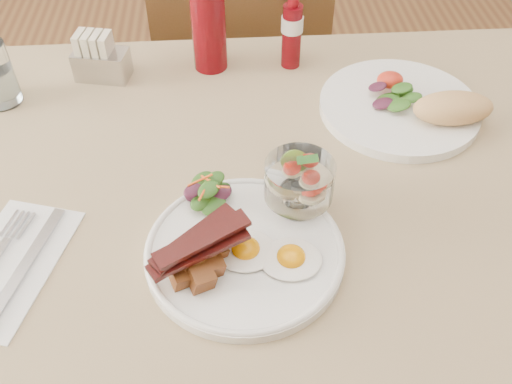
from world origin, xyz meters
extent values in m
cylinder|color=brown|center=(-0.59, 0.36, 0.35)|extent=(0.06, 0.06, 0.71)
cylinder|color=brown|center=(0.59, 0.36, 0.35)|extent=(0.06, 0.06, 0.71)
cube|color=brown|center=(0.00, 0.00, 0.73)|extent=(1.30, 0.85, 0.04)
cube|color=tan|center=(0.00, 0.00, 0.75)|extent=(1.33, 0.88, 0.00)
cylinder|color=brown|center=(-0.18, 0.57, 0.23)|extent=(0.04, 0.04, 0.45)
cylinder|color=brown|center=(0.18, 0.57, 0.23)|extent=(0.04, 0.04, 0.45)
cylinder|color=brown|center=(-0.18, 0.93, 0.23)|extent=(0.04, 0.04, 0.45)
cylinder|color=brown|center=(0.18, 0.93, 0.23)|extent=(0.04, 0.04, 0.45)
cube|color=brown|center=(0.00, 0.75, 0.47)|extent=(0.42, 0.42, 0.03)
cube|color=brown|center=(0.00, 0.55, 0.70)|extent=(0.42, 0.03, 0.46)
cylinder|color=white|center=(-0.03, -0.15, 0.76)|extent=(0.28, 0.28, 0.02)
ellipsoid|color=white|center=(0.03, -0.17, 0.77)|extent=(0.11, 0.10, 0.01)
ellipsoid|color=#FF9605|center=(0.03, -0.17, 0.78)|extent=(0.04, 0.04, 0.02)
ellipsoid|color=white|center=(-0.03, -0.15, 0.77)|extent=(0.11, 0.10, 0.01)
ellipsoid|color=#FF9605|center=(-0.03, -0.15, 0.78)|extent=(0.04, 0.04, 0.02)
cube|color=brown|center=(-0.10, -0.17, 0.78)|extent=(0.03, 0.03, 0.03)
cube|color=brown|center=(-0.08, -0.18, 0.78)|extent=(0.03, 0.03, 0.03)
cube|color=brown|center=(-0.11, -0.20, 0.78)|extent=(0.03, 0.03, 0.03)
cube|color=brown|center=(-0.07, -0.16, 0.78)|extent=(0.03, 0.03, 0.03)
cube|color=brown|center=(-0.09, -0.20, 0.78)|extent=(0.03, 0.03, 0.03)
cube|color=brown|center=(-0.12, -0.17, 0.78)|extent=(0.03, 0.03, 0.03)
cube|color=brown|center=(-0.08, -0.17, 0.80)|extent=(0.03, 0.03, 0.03)
cube|color=brown|center=(-0.10, -0.18, 0.80)|extent=(0.03, 0.03, 0.03)
cube|color=#490F0C|center=(-0.10, -0.17, 0.81)|extent=(0.13, 0.09, 0.01)
cube|color=#490F0C|center=(-0.09, -0.18, 0.81)|extent=(0.13, 0.08, 0.01)
cube|color=#490F0C|center=(-0.09, -0.17, 0.82)|extent=(0.12, 0.11, 0.01)
cube|color=#490F0C|center=(-0.08, -0.18, 0.83)|extent=(0.13, 0.09, 0.01)
ellipsoid|color=#1C4512|center=(-0.08, -0.06, 0.77)|extent=(0.05, 0.03, 0.01)
ellipsoid|color=#1C4512|center=(-0.06, -0.04, 0.78)|extent=(0.04, 0.03, 0.01)
ellipsoid|color=#3E1326|center=(-0.10, -0.04, 0.78)|extent=(0.04, 0.03, 0.01)
ellipsoid|color=#1C4512|center=(-0.07, -0.07, 0.78)|extent=(0.04, 0.03, 0.01)
ellipsoid|color=#1C4512|center=(-0.09, -0.07, 0.79)|extent=(0.04, 0.03, 0.01)
ellipsoid|color=#3E1326|center=(-0.06, -0.06, 0.79)|extent=(0.03, 0.03, 0.01)
ellipsoid|color=#1C4512|center=(-0.09, -0.03, 0.79)|extent=(0.04, 0.03, 0.01)
ellipsoid|color=#1C4512|center=(-0.07, -0.04, 0.80)|extent=(0.04, 0.03, 0.01)
ellipsoid|color=#3E1326|center=(-0.10, -0.06, 0.80)|extent=(0.03, 0.02, 0.01)
ellipsoid|color=#1C4512|center=(-0.08, -0.06, 0.80)|extent=(0.04, 0.03, 0.01)
cylinder|color=#FF611A|center=(-0.07, -0.05, 0.81)|extent=(0.03, 0.03, 0.01)
cylinder|color=#FF611A|center=(-0.09, -0.05, 0.81)|extent=(0.04, 0.02, 0.01)
cylinder|color=#FF611A|center=(-0.07, -0.06, 0.81)|extent=(0.04, 0.01, 0.01)
cylinder|color=#FF611A|center=(-0.08, -0.07, 0.81)|extent=(0.02, 0.04, 0.01)
cylinder|color=white|center=(0.05, -0.07, 0.77)|extent=(0.05, 0.05, 0.01)
cylinder|color=white|center=(0.05, -0.07, 0.79)|extent=(0.02, 0.02, 0.02)
cylinder|color=white|center=(0.05, -0.07, 0.82)|extent=(0.10, 0.10, 0.06)
cylinder|color=#FFEBB4|center=(0.04, -0.06, 0.81)|extent=(0.03, 0.03, 0.01)
cylinder|color=#FFEBB4|center=(0.06, -0.09, 0.82)|extent=(0.03, 0.03, 0.01)
cylinder|color=#FFEBB4|center=(0.06, -0.06, 0.82)|extent=(0.03, 0.03, 0.01)
cylinder|color=#70A432|center=(0.05, -0.06, 0.84)|extent=(0.04, 0.04, 0.01)
cone|color=red|center=(0.06, -0.09, 0.85)|extent=(0.03, 0.03, 0.03)
cone|color=red|center=(0.04, -0.07, 0.85)|extent=(0.03, 0.03, 0.03)
cone|color=red|center=(0.06, -0.06, 0.85)|extent=(0.03, 0.03, 0.03)
ellipsoid|color=#317429|center=(0.06, -0.08, 0.87)|extent=(0.02, 0.01, 0.00)
ellipsoid|color=#317429|center=(0.07, -0.08, 0.87)|extent=(0.02, 0.01, 0.00)
cylinder|color=white|center=(0.27, 0.17, 0.76)|extent=(0.29, 0.29, 0.02)
ellipsoid|color=#1C4512|center=(0.25, 0.17, 0.78)|extent=(0.05, 0.04, 0.01)
ellipsoid|color=#1C4512|center=(0.28, 0.19, 0.78)|extent=(0.04, 0.03, 0.01)
ellipsoid|color=#3E1326|center=(0.23, 0.15, 0.78)|extent=(0.04, 0.03, 0.01)
ellipsoid|color=#1C4512|center=(0.26, 0.14, 0.79)|extent=(0.05, 0.04, 0.01)
ellipsoid|color=#1C4512|center=(0.28, 0.16, 0.79)|extent=(0.04, 0.03, 0.01)
ellipsoid|color=#3E1326|center=(0.23, 0.19, 0.79)|extent=(0.04, 0.03, 0.01)
ellipsoid|color=#1C4512|center=(0.27, 0.18, 0.79)|extent=(0.04, 0.03, 0.01)
ellipsoid|color=red|center=(0.26, 0.21, 0.78)|extent=(0.05, 0.04, 0.03)
ellipsoid|color=tan|center=(0.34, 0.11, 0.80)|extent=(0.15, 0.09, 0.05)
cylinder|color=#5B050B|center=(-0.07, 0.34, 0.84)|extent=(0.08, 0.08, 0.17)
cylinder|color=#5B050B|center=(0.09, 0.33, 0.82)|extent=(0.05, 0.05, 0.13)
cylinder|color=silver|center=(0.09, 0.33, 0.84)|extent=(0.05, 0.05, 0.03)
cylinder|color=maroon|center=(0.09, 0.33, 0.89)|extent=(0.03, 0.03, 0.02)
cube|color=#B6B5BA|center=(-0.28, 0.31, 0.78)|extent=(0.11, 0.08, 0.06)
cube|color=#C2B589|center=(-0.31, 0.32, 0.81)|extent=(0.02, 0.05, 0.06)
cube|color=#C2B589|center=(-0.30, 0.32, 0.81)|extent=(0.02, 0.05, 0.06)
cube|color=#C2B589|center=(-0.28, 0.31, 0.81)|extent=(0.02, 0.05, 0.06)
cube|color=#C2B589|center=(-0.26, 0.31, 0.81)|extent=(0.02, 0.05, 0.06)
cube|color=white|center=(-0.36, -0.14, 0.75)|extent=(0.19, 0.25, 0.00)
cube|color=#B6B5BA|center=(-0.33, -0.15, 0.76)|extent=(0.08, 0.21, 0.00)
cube|color=#B6B5BA|center=(-0.37, -0.07, 0.76)|extent=(0.02, 0.05, 0.00)
cube|color=#B6B5BA|center=(-0.36, -0.07, 0.76)|extent=(0.02, 0.05, 0.00)
cube|color=#B6B5BA|center=(-0.36, -0.07, 0.76)|extent=(0.02, 0.05, 0.00)
cube|color=#B6B5BA|center=(-0.35, -0.07, 0.76)|extent=(0.02, 0.05, 0.00)
camera|label=1|loc=(-0.05, -0.65, 1.39)|focal=40.00mm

